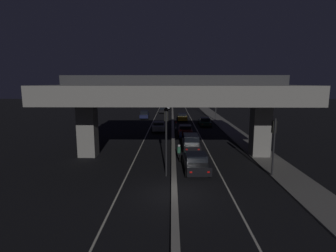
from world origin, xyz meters
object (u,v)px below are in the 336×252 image
car_black_lead (196,162)px  motorcycle_blue_filtering_mid (181,136)px  car_dark_red_third (185,130)px  motorcycle_white_filtering_far (176,127)px  motorcycle_black_filtering_near (179,153)px  car_black_third_oncoming (164,110)px  car_dark_blue_second_oncoming (145,114)px  traffic_light_right_of_median (274,137)px  traffic_light_left_of_median (166,129)px  car_silver_lead_oncoming (159,126)px  street_lamp (215,95)px  car_black_second (191,142)px  pedestrian_on_sidewalk (256,145)px  car_taxi_yellow_fifth (182,117)px  car_dark_green_fourth (205,122)px  car_silver_fourth_oncoming (166,106)px

car_black_lead → motorcycle_blue_filtering_mid: size_ratio=2.34×
car_dark_red_third → motorcycle_white_filtering_far: motorcycle_white_filtering_far is taller
car_dark_red_third → motorcycle_black_filtering_near: motorcycle_black_filtering_near is taller
car_black_third_oncoming → car_dark_blue_second_oncoming: bearing=-18.4°
car_dark_blue_second_oncoming → traffic_light_right_of_median: bearing=20.1°
traffic_light_left_of_median → car_dark_red_third: 16.57m
car_black_lead → car_silver_lead_oncoming: (-3.94, 17.86, 0.00)m
street_lamp → car_black_second: size_ratio=1.91×
traffic_light_left_of_median → traffic_light_right_of_median: bearing=0.1°
car_dark_red_third → pedestrian_on_sidewalk: pedestrian_on_sidewalk is taller
street_lamp → car_taxi_yellow_fifth: bearing=179.3°
traffic_light_right_of_median → car_silver_lead_oncoming: size_ratio=1.11×
car_dark_green_fourth → motorcycle_black_filtering_near: motorcycle_black_filtering_near is taller
motorcycle_blue_filtering_mid → car_black_lead: bearing=-179.5°
car_silver_fourth_oncoming → motorcycle_white_filtering_far: 32.59m
car_silver_fourth_oncoming → motorcycle_black_filtering_near: 47.53m
car_taxi_yellow_fifth → car_silver_fourth_oncoming: bearing=10.6°
car_dark_blue_second_oncoming → motorcycle_blue_filtering_mid: car_dark_blue_second_oncoming is taller
car_dark_red_third → car_dark_blue_second_oncoming: car_dark_blue_second_oncoming is taller
traffic_light_left_of_median → traffic_light_right_of_median: 8.22m
car_silver_fourth_oncoming → motorcycle_black_filtering_near: bearing=0.8°
car_black_third_oncoming → motorcycle_white_filtering_far: size_ratio=2.57×
car_dark_red_third → car_black_second: bearing=-176.8°
traffic_light_right_of_median → car_dark_green_fourth: 24.26m
car_silver_fourth_oncoming → car_dark_blue_second_oncoming: bearing=-13.7°
motorcycle_blue_filtering_mid → pedestrian_on_sidewalk: (7.40, -6.45, 0.43)m
car_taxi_yellow_fifth → motorcycle_blue_filtering_mid: 17.17m
traffic_light_right_of_median → car_taxi_yellow_fifth: bearing=100.9°
car_dark_blue_second_oncoming → car_silver_fourth_oncoming: car_dark_blue_second_oncoming is taller
street_lamp → motorcycle_black_filtering_near: street_lamp is taller
traffic_light_right_of_median → car_dark_blue_second_oncoming: (-13.29, 32.83, -2.29)m
car_black_lead → motorcycle_black_filtering_near: size_ratio=2.25×
car_dark_red_third → car_dark_green_fourth: car_dark_green_fourth is taller
car_black_lead → pedestrian_on_sidewalk: bearing=-53.8°
car_black_second → pedestrian_on_sidewalk: size_ratio=2.40×
car_dark_green_fourth → motorcycle_blue_filtering_mid: 12.23m
car_taxi_yellow_fifth → motorcycle_black_filtering_near: bearing=178.4°
car_dark_red_third → street_lamp: bearing=-22.4°
street_lamp → car_black_second: street_lamp is taller
traffic_light_left_of_median → car_dark_red_third: size_ratio=1.21×
street_lamp → motorcycle_black_filtering_near: bearing=-106.1°
car_black_second → motorcycle_white_filtering_far: car_black_second is taller
motorcycle_black_filtering_near → pedestrian_on_sidewalk: bearing=-79.9°
car_dark_blue_second_oncoming → car_black_second: bearing=14.8°
car_dark_blue_second_oncoming → motorcycle_black_filtering_near: 29.25m
car_silver_fourth_oncoming → street_lamp: bearing=21.6°
car_dark_red_third → motorcycle_black_filtering_near: 11.93m
traffic_light_right_of_median → motorcycle_blue_filtering_mid: 14.50m
traffic_light_right_of_median → car_silver_lead_oncoming: traffic_light_right_of_median is taller
pedestrian_on_sidewalk → motorcycle_blue_filtering_mid: bearing=138.9°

